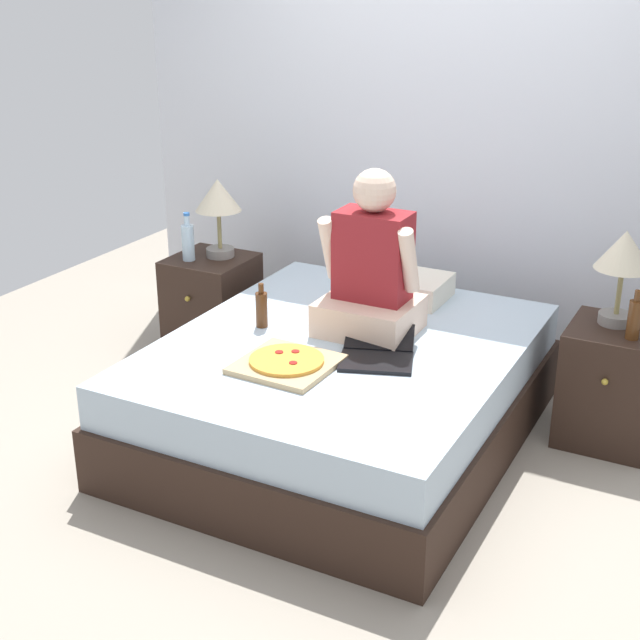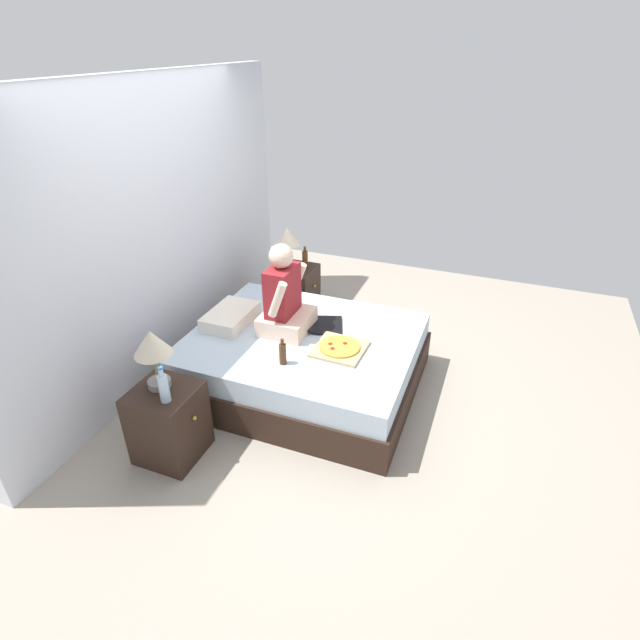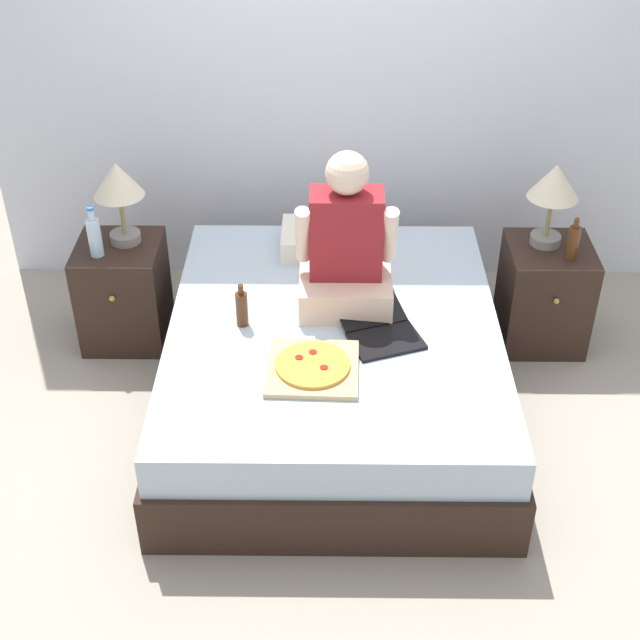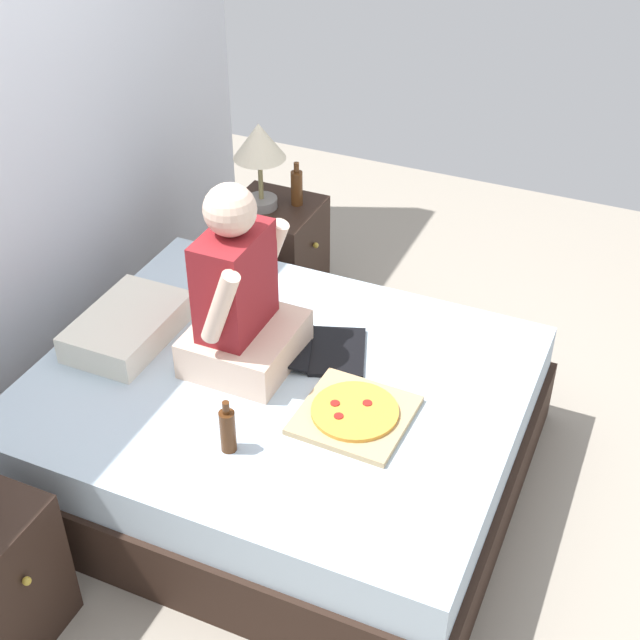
{
  "view_description": "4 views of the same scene",
  "coord_description": "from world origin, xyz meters",
  "px_view_note": "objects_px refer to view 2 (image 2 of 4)",
  "views": [
    {
      "loc": [
        1.67,
        -3.42,
        2.15
      ],
      "look_at": [
        -0.02,
        -0.19,
        0.68
      ],
      "focal_mm": 50.0,
      "sensor_mm": 36.0,
      "label": 1
    },
    {
      "loc": [
        -3.32,
        -1.44,
        2.71
      ],
      "look_at": [
        0.01,
        -0.15,
        0.68
      ],
      "focal_mm": 28.0,
      "sensor_mm": 36.0,
      "label": 2
    },
    {
      "loc": [
        -0.03,
        -3.42,
        2.94
      ],
      "look_at": [
        -0.06,
        -0.24,
        0.69
      ],
      "focal_mm": 50.0,
      "sensor_mm": 36.0,
      "label": 3
    },
    {
      "loc": [
        -2.42,
        -1.25,
        2.75
      ],
      "look_at": [
        0.1,
        -0.13,
        0.76
      ],
      "focal_mm": 50.0,
      "sensor_mm": 36.0,
      "label": 4
    }
  ],
  "objects_px": {
    "lamp_on_right_nightstand": "(288,239)",
    "person_seated": "(284,300)",
    "water_bottle": "(164,387)",
    "beer_bottle": "(305,259)",
    "nightstand_left": "(169,423)",
    "bed": "(304,361)",
    "lamp_on_left_nightstand": "(152,347)",
    "beer_bottle_on_bed": "(283,353)",
    "nightstand_right": "(295,292)",
    "laptop": "(322,324)",
    "pizza_box": "(340,348)"
  },
  "relations": [
    {
      "from": "water_bottle",
      "to": "person_seated",
      "type": "relative_size",
      "value": 0.35
    },
    {
      "from": "beer_bottle",
      "to": "laptop",
      "type": "relative_size",
      "value": 0.46
    },
    {
      "from": "lamp_on_left_nightstand",
      "to": "lamp_on_right_nightstand",
      "type": "height_order",
      "value": "same"
    },
    {
      "from": "water_bottle",
      "to": "beer_bottle",
      "type": "xyz_separation_m",
      "value": [
        2.42,
        -0.01,
        -0.02
      ]
    },
    {
      "from": "lamp_on_right_nightstand",
      "to": "beer_bottle_on_bed",
      "type": "distance_m",
      "value": 1.69
    },
    {
      "from": "lamp_on_right_nightstand",
      "to": "person_seated",
      "type": "xyz_separation_m",
      "value": [
        -1.05,
        -0.44,
        -0.11
      ]
    },
    {
      "from": "beer_bottle_on_bed",
      "to": "nightstand_left",
      "type": "bearing_deg",
      "value": 139.82
    },
    {
      "from": "nightstand_left",
      "to": "person_seated",
      "type": "distance_m",
      "value": 1.35
    },
    {
      "from": "nightstand_left",
      "to": "lamp_on_left_nightstand",
      "type": "xyz_separation_m",
      "value": [
        0.04,
        0.05,
        0.61
      ]
    },
    {
      "from": "lamp_on_left_nightstand",
      "to": "beer_bottle",
      "type": "bearing_deg",
      "value": -3.73
    },
    {
      "from": "nightstand_left",
      "to": "person_seated",
      "type": "xyz_separation_m",
      "value": [
        1.19,
        -0.39,
        0.5
      ]
    },
    {
      "from": "bed",
      "to": "laptop",
      "type": "bearing_deg",
      "value": -22.17
    },
    {
      "from": "nightstand_right",
      "to": "beer_bottle",
      "type": "xyz_separation_m",
      "value": [
        0.07,
        -0.1,
        0.38
      ]
    },
    {
      "from": "laptop",
      "to": "beer_bottle_on_bed",
      "type": "xyz_separation_m",
      "value": [
        -0.65,
        0.07,
        0.07
      ]
    },
    {
      "from": "nightstand_left",
      "to": "pizza_box",
      "type": "height_order",
      "value": "nightstand_left"
    },
    {
      "from": "nightstand_right",
      "to": "pizza_box",
      "type": "distance_m",
      "value": 1.57
    },
    {
      "from": "nightstand_left",
      "to": "water_bottle",
      "type": "height_order",
      "value": "water_bottle"
    },
    {
      "from": "bed",
      "to": "laptop",
      "type": "relative_size",
      "value": 3.89
    },
    {
      "from": "nightstand_left",
      "to": "pizza_box",
      "type": "relative_size",
      "value": 1.39
    },
    {
      "from": "bed",
      "to": "beer_bottle",
      "type": "relative_size",
      "value": 8.41
    },
    {
      "from": "nightstand_left",
      "to": "nightstand_right",
      "type": "height_order",
      "value": "same"
    },
    {
      "from": "water_bottle",
      "to": "beer_bottle",
      "type": "height_order",
      "value": "water_bottle"
    },
    {
      "from": "lamp_on_left_nightstand",
      "to": "nightstand_right",
      "type": "bearing_deg",
      "value": -1.29
    },
    {
      "from": "water_bottle",
      "to": "beer_bottle",
      "type": "bearing_deg",
      "value": -0.24
    },
    {
      "from": "water_bottle",
      "to": "person_seated",
      "type": "xyz_separation_m",
      "value": [
        1.27,
        -0.3,
        0.1
      ]
    },
    {
      "from": "nightstand_left",
      "to": "nightstand_right",
      "type": "xyz_separation_m",
      "value": [
        2.27,
        0.0,
        0.0
      ]
    },
    {
      "from": "lamp_on_right_nightstand",
      "to": "beer_bottle_on_bed",
      "type": "bearing_deg",
      "value": -157.25
    },
    {
      "from": "person_seated",
      "to": "pizza_box",
      "type": "xyz_separation_m",
      "value": [
        -0.15,
        -0.55,
        -0.27
      ]
    },
    {
      "from": "lamp_on_left_nightstand",
      "to": "beer_bottle",
      "type": "relative_size",
      "value": 1.96
    },
    {
      "from": "lamp_on_left_nightstand",
      "to": "laptop",
      "type": "height_order",
      "value": "lamp_on_left_nightstand"
    },
    {
      "from": "water_bottle",
      "to": "nightstand_right",
      "type": "bearing_deg",
      "value": 2.19
    },
    {
      "from": "bed",
      "to": "person_seated",
      "type": "bearing_deg",
      "value": 74.35
    },
    {
      "from": "nightstand_right",
      "to": "lamp_on_left_nightstand",
      "type": "bearing_deg",
      "value": 178.71
    },
    {
      "from": "nightstand_right",
      "to": "laptop",
      "type": "distance_m",
      "value": 1.16
    },
    {
      "from": "lamp_on_right_nightstand",
      "to": "pizza_box",
      "type": "bearing_deg",
      "value": -140.39
    },
    {
      "from": "bed",
      "to": "pizza_box",
      "type": "xyz_separation_m",
      "value": [
        -0.1,
        -0.36,
        0.27
      ]
    },
    {
      "from": "lamp_on_right_nightstand",
      "to": "beer_bottle_on_bed",
      "type": "relative_size",
      "value": 2.05
    },
    {
      "from": "bed",
      "to": "lamp_on_right_nightstand",
      "type": "bearing_deg",
      "value": 29.77
    },
    {
      "from": "laptop",
      "to": "water_bottle",
      "type": "bearing_deg",
      "value": 157.94
    },
    {
      "from": "beer_bottle_on_bed",
      "to": "water_bottle",
      "type": "bearing_deg",
      "value": 147.24
    },
    {
      "from": "bed",
      "to": "pizza_box",
      "type": "height_order",
      "value": "pizza_box"
    },
    {
      "from": "nightstand_right",
      "to": "lamp_on_right_nightstand",
      "type": "xyz_separation_m",
      "value": [
        -0.03,
        0.05,
        0.61
      ]
    },
    {
      "from": "nightstand_right",
      "to": "person_seated",
      "type": "xyz_separation_m",
      "value": [
        -1.08,
        -0.39,
        0.5
      ]
    },
    {
      "from": "water_bottle",
      "to": "beer_bottle_on_bed",
      "type": "bearing_deg",
      "value": -32.76
    },
    {
      "from": "water_bottle",
      "to": "nightstand_left",
      "type": "bearing_deg",
      "value": 48.35
    },
    {
      "from": "lamp_on_left_nightstand",
      "to": "nightstand_right",
      "type": "distance_m",
      "value": 2.31
    },
    {
      "from": "bed",
      "to": "lamp_on_right_nightstand",
      "type": "distance_m",
      "value": 1.43
    },
    {
      "from": "beer_bottle_on_bed",
      "to": "lamp_on_left_nightstand",
      "type": "bearing_deg",
      "value": 135.85
    },
    {
      "from": "bed",
      "to": "beer_bottle",
      "type": "height_order",
      "value": "beer_bottle"
    },
    {
      "from": "bed",
      "to": "beer_bottle",
      "type": "bearing_deg",
      "value": 21.8
    }
  ]
}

